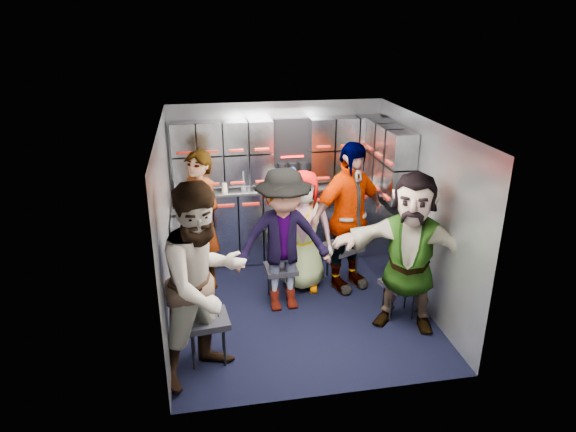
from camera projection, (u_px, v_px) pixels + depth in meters
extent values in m
plane|color=black|center=(299.00, 306.00, 5.91)|extent=(3.00, 3.00, 0.00)
cube|color=gray|center=(277.00, 180.00, 6.90)|extent=(2.80, 0.04, 2.10)
cube|color=gray|center=(167.00, 231.00, 5.30)|extent=(0.04, 3.00, 2.10)
cube|color=gray|center=(422.00, 213.00, 5.76)|extent=(0.04, 3.00, 2.10)
cube|color=silver|center=(300.00, 125.00, 5.14)|extent=(2.80, 3.00, 0.02)
cube|color=gray|center=(280.00, 224.00, 6.91)|extent=(2.68, 0.38, 0.99)
cube|color=gray|center=(191.00, 254.00, 6.05)|extent=(0.38, 0.76, 0.99)
cube|color=#B9BCC1|center=(280.00, 188.00, 6.72)|extent=(2.68, 0.42, 0.03)
cube|color=gray|center=(279.00, 151.00, 6.60)|extent=(2.68, 0.28, 0.82)
cube|color=gray|center=(389.00, 160.00, 6.21)|extent=(0.28, 1.00, 0.82)
cube|color=gray|center=(387.00, 238.00, 6.48)|extent=(0.28, 1.20, 1.00)
cube|color=#AB1B0F|center=(283.00, 202.00, 6.59)|extent=(2.60, 0.02, 0.03)
cube|color=black|center=(207.00, 320.00, 4.85)|extent=(0.44, 0.42, 0.06)
cylinder|color=black|center=(193.00, 350.00, 4.79)|extent=(0.03, 0.03, 0.42)
cylinder|color=black|center=(224.00, 347.00, 4.84)|extent=(0.03, 0.03, 0.42)
cylinder|color=black|center=(193.00, 335.00, 5.02)|extent=(0.03, 0.03, 0.42)
cylinder|color=black|center=(223.00, 332.00, 5.07)|extent=(0.03, 0.03, 0.42)
cube|color=black|center=(281.00, 269.00, 5.93)|extent=(0.36, 0.35, 0.06)
cylinder|color=black|center=(271.00, 290.00, 5.88)|extent=(0.02, 0.02, 0.38)
cylinder|color=black|center=(294.00, 288.00, 5.92)|extent=(0.02, 0.02, 0.38)
cylinder|color=black|center=(269.00, 281.00, 6.08)|extent=(0.02, 0.02, 0.38)
cylinder|color=black|center=(290.00, 279.00, 6.13)|extent=(0.02, 0.02, 0.38)
cube|color=black|center=(299.00, 249.00, 6.36)|extent=(0.50, 0.49, 0.06)
cylinder|color=black|center=(290.00, 270.00, 6.31)|extent=(0.02, 0.02, 0.40)
cylinder|color=black|center=(312.00, 268.00, 6.35)|extent=(0.02, 0.02, 0.40)
cylinder|color=black|center=(286.00, 261.00, 6.53)|extent=(0.02, 0.02, 0.40)
cylinder|color=black|center=(308.00, 260.00, 6.57)|extent=(0.02, 0.02, 0.40)
cube|color=black|center=(342.00, 247.00, 6.35)|extent=(0.53, 0.52, 0.06)
cylinder|color=black|center=(333.00, 270.00, 6.29)|extent=(0.03, 0.03, 0.43)
cylinder|color=black|center=(356.00, 268.00, 6.34)|extent=(0.03, 0.03, 0.43)
cylinder|color=black|center=(328.00, 260.00, 6.53)|extent=(0.03, 0.03, 0.43)
cylinder|color=black|center=(350.00, 258.00, 6.58)|extent=(0.03, 0.03, 0.43)
cube|color=black|center=(400.00, 284.00, 5.61)|extent=(0.44, 0.43, 0.06)
cylinder|color=black|center=(391.00, 306.00, 5.56)|extent=(0.02, 0.02, 0.37)
cylinder|color=black|center=(413.00, 304.00, 5.60)|extent=(0.02, 0.02, 0.37)
cylinder|color=black|center=(384.00, 296.00, 5.76)|extent=(0.02, 0.02, 0.37)
cylinder|color=black|center=(405.00, 294.00, 5.80)|extent=(0.02, 0.02, 0.37)
imported|color=black|center=(201.00, 221.00, 6.07)|extent=(0.70, 0.74, 1.70)
imported|color=black|center=(204.00, 283.00, 4.50)|extent=(1.15, 1.11, 1.87)
imported|color=black|center=(283.00, 241.00, 5.60)|extent=(1.09, 0.66, 1.65)
imported|color=black|center=(303.00, 231.00, 6.08)|extent=(0.80, 0.60, 1.48)
imported|color=black|center=(348.00, 218.00, 6.01)|extent=(1.15, 0.83, 1.82)
imported|color=black|center=(410.00, 252.00, 5.27)|extent=(1.64, 1.19, 1.71)
cylinder|color=white|center=(243.00, 180.00, 6.54)|extent=(0.06, 0.06, 0.26)
cylinder|color=white|center=(274.00, 179.00, 6.61)|extent=(0.06, 0.06, 0.25)
cylinder|color=white|center=(293.00, 178.00, 6.65)|extent=(0.07, 0.07, 0.24)
cylinder|color=#C4B18A|center=(224.00, 187.00, 6.52)|extent=(0.07, 0.07, 0.11)
cylinder|color=#C4B18A|center=(352.00, 180.00, 6.80)|extent=(0.08, 0.08, 0.10)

